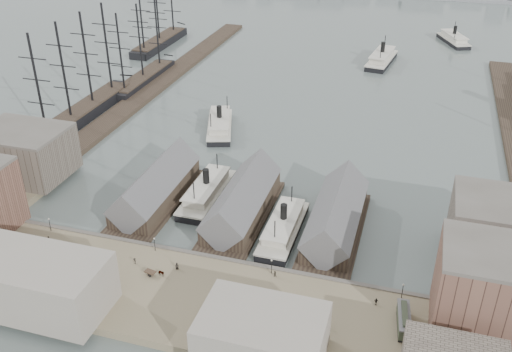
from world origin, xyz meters
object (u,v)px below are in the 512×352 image
(tram, at_px, (404,321))
(horse_cart_left, at_px, (31,238))
(horse_cart_center, at_px, (158,273))
(ferry_docked_west, at_px, (207,191))
(horse_cart_right, at_px, (220,312))

(tram, height_order, horse_cart_left, tram)
(horse_cart_left, relative_size, horse_cart_center, 0.97)
(ferry_docked_west, height_order, horse_cart_left, ferry_docked_west)
(horse_cart_center, bearing_deg, horse_cart_left, 95.83)
(tram, xyz_separation_m, horse_cart_left, (-93.22, 3.95, -0.96))
(ferry_docked_west, relative_size, tram, 2.85)
(horse_cart_left, height_order, horse_cart_center, horse_cart_left)
(tram, relative_size, horse_cart_center, 2.02)
(ferry_docked_west, height_order, horse_cart_right, ferry_docked_west)
(ferry_docked_west, bearing_deg, horse_cart_right, -65.68)
(horse_cart_left, xyz_separation_m, horse_cart_center, (37.12, -3.37, -0.02))
(horse_cart_right, bearing_deg, tram, -79.35)
(horse_cart_center, distance_m, horse_cart_right, 20.12)
(ferry_docked_west, distance_m, tram, 70.96)
(horse_cart_right, bearing_deg, horse_cart_center, 65.68)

